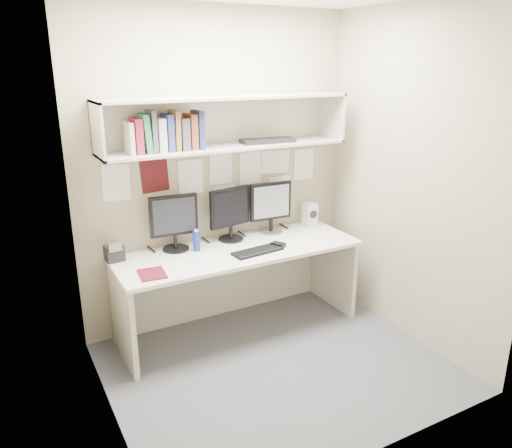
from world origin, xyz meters
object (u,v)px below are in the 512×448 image
desk (238,289)px  speaker (310,215)px  monitor_right (271,206)px  keyboard (258,251)px  desk_phone (114,253)px  monitor_left (174,220)px  monitor_center (230,212)px  maroon_notebook (152,274)px

desk → speaker: 0.97m
monitor_right → keyboard: monitor_right is taller
speaker → desk_phone: (-1.77, 0.02, -0.05)m
desk → monitor_left: bearing=154.1°
monitor_center → maroon_notebook: bearing=-163.8°
monitor_right → speaker: bearing=-1.5°
speaker → monitor_left: bearing=179.0°
maroon_notebook → monitor_center: bearing=32.3°
monitor_left → desk_phone: size_ratio=2.80×
desk → maroon_notebook: 0.87m
monitor_left → maroon_notebook: monitor_left is taller
monitor_right → monitor_center: bearing=-177.4°
speaker → maroon_notebook: size_ratio=0.98×
desk → speaker: bearing=13.0°
keyboard → maroon_notebook: size_ratio=1.89×
monitor_right → speaker: size_ratio=2.07×
monitor_center → desk: bearing=-110.1°
speaker → monitor_right: bearing=176.2°
monitor_center → speaker: 0.80m
desk_phone → desk: bearing=-18.0°
monitor_left → monitor_center: (0.49, 0.00, -0.00)m
monitor_center → speaker: (0.79, -0.03, -0.14)m
monitor_right → desk_phone: (-1.37, -0.01, -0.18)m
speaker → desk_phone: size_ratio=1.35×
monitor_right → desk_phone: monitor_right is taller
monitor_left → monitor_center: monitor_left is taller
monitor_left → monitor_right: 0.88m
desk_phone → monitor_right: bearing=-5.1°
monitor_left → desk_phone: (-0.49, -0.01, -0.18)m
monitor_left → monitor_right: size_ratio=1.00×
keyboard → desk_phone: bearing=154.7°
keyboard → speaker: 0.82m
monitor_center → maroon_notebook: monitor_center is taller
monitor_center → speaker: bearing=-12.2°
monitor_right → keyboard: 0.56m
monitor_left → keyboard: bearing=-30.8°
monitor_right → maroon_notebook: size_ratio=2.03×
maroon_notebook → desk_phone: (-0.17, 0.39, 0.06)m
maroon_notebook → keyboard: bearing=7.5°
monitor_center → desk_phone: bearing=170.5°
desk → desk_phone: (-0.94, 0.21, 0.43)m
speaker → desk_phone: bearing=179.7°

